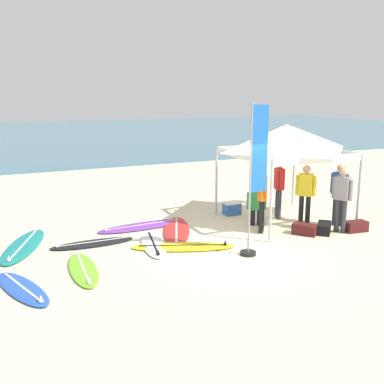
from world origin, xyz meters
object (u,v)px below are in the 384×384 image
(person_grey, at_px, (342,196))
(person_blue, at_px, (339,190))
(person_orange, at_px, (262,196))
(gear_bag_on_sand, at_px, (324,228))
(surfboard_lime, at_px, (83,269))
(person_red, at_px, (279,185))
(canopy_tent, at_px, (286,137))
(surfboard_red, at_px, (176,230))
(surfboard_blue, at_px, (22,288))
(surfboard_yellow, at_px, (183,247))
(surfboard_purple, at_px, (143,226))
(surfboard_black, at_px, (92,243))
(person_yellow, at_px, (305,192))
(gear_bag_near_tent, at_px, (305,229))
(surfboard_white, at_px, (153,244))
(gear_bag_by_pole, at_px, (356,226))
(surfboard_teal, at_px, (24,246))
(person_green, at_px, (257,202))
(banner_flag, at_px, (254,187))

(person_grey, bearing_deg, person_blue, 53.50)
(person_grey, relative_size, person_blue, 1.00)
(person_orange, height_order, gear_bag_on_sand, person_orange)
(surfboard_lime, relative_size, person_red, 1.21)
(person_grey, xyz_separation_m, gear_bag_on_sand, (-0.44, 0.09, -0.85))
(surfboard_lime, height_order, person_grey, person_grey)
(canopy_tent, height_order, surfboard_red, canopy_tent)
(surfboard_lime, relative_size, person_orange, 1.21)
(surfboard_blue, distance_m, person_red, 7.56)
(canopy_tent, bearing_deg, surfboard_yellow, -165.18)
(surfboard_purple, height_order, surfboard_blue, same)
(surfboard_black, bearing_deg, person_grey, -15.72)
(surfboard_black, bearing_deg, person_yellow, -9.71)
(person_red, height_order, gear_bag_near_tent, person_red)
(surfboard_red, distance_m, person_yellow, 3.62)
(person_red, bearing_deg, surfboard_white, -169.84)
(gear_bag_by_pole, bearing_deg, canopy_tent, 124.85)
(person_orange, relative_size, gear_bag_by_pole, 2.85)
(surfboard_lime, relative_size, surfboard_teal, 0.77)
(person_red, bearing_deg, surfboard_yellow, -161.30)
(person_red, xyz_separation_m, gear_bag_on_sand, (0.26, -1.69, -0.85))
(surfboard_yellow, xyz_separation_m, person_red, (3.54, 1.20, 0.95))
(person_blue, relative_size, person_green, 1.43)
(canopy_tent, xyz_separation_m, person_yellow, (0.16, -0.74, -1.40))
(surfboard_yellow, height_order, gear_bag_on_sand, gear_bag_on_sand)
(surfboard_red, xyz_separation_m, surfboard_yellow, (-0.35, -1.26, 0.00))
(surfboard_black, bearing_deg, surfboard_teal, 161.57)
(person_blue, bearing_deg, person_green, 155.26)
(canopy_tent, relative_size, gear_bag_on_sand, 4.90)
(person_red, height_order, person_yellow, same)
(surfboard_black, xyz_separation_m, person_grey, (6.15, -1.73, 0.95))
(surfboard_lime, bearing_deg, banner_flag, -9.53)
(surfboard_black, bearing_deg, surfboard_yellow, -30.90)
(canopy_tent, xyz_separation_m, gear_bag_by_pole, (1.15, -1.65, -2.25))
(banner_flag, bearing_deg, person_green, 55.37)
(surfboard_lime, bearing_deg, gear_bag_by_pole, -2.50)
(surfboard_blue, relative_size, gear_bag_by_pole, 3.46)
(person_yellow, bearing_deg, gear_bag_by_pole, -42.55)
(person_blue, distance_m, banner_flag, 3.55)
(surfboard_teal, bearing_deg, banner_flag, -29.73)
(surfboard_teal, distance_m, person_blue, 8.29)
(person_yellow, bearing_deg, banner_flag, -153.23)
(banner_flag, distance_m, gear_bag_on_sand, 2.96)
(surfboard_red, xyz_separation_m, person_green, (2.23, -0.37, 0.62))
(gear_bag_by_pole, bearing_deg, person_orange, 156.45)
(surfboard_purple, relative_size, surfboard_yellow, 1.04)
(gear_bag_near_tent, bearing_deg, surfboard_black, 163.81)
(person_yellow, bearing_deg, person_blue, -14.35)
(surfboard_yellow, height_order, gear_bag_near_tent, gear_bag_near_tent)
(banner_flag, xyz_separation_m, gear_bag_by_pole, (3.40, 0.31, -1.43))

